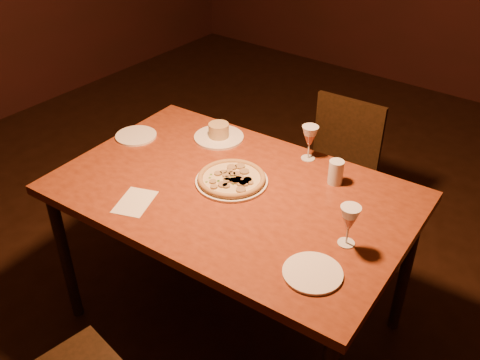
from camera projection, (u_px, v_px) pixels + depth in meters
The scene contains 11 objects.
floor at pixel (224, 337), 2.65m from camera, with size 7.00×7.00×0.00m, color black.
dining_table at pixel (233, 203), 2.34m from camera, with size 1.57×1.06×0.81m.
chair_far at pixel (336, 166), 3.08m from camera, with size 0.43×0.43×0.85m.
pizza_plate at pixel (232, 179), 2.33m from camera, with size 0.32×0.32×0.03m.
ramekin_saucer at pixel (219, 134), 2.66m from camera, with size 0.25×0.25×0.08m.
wine_glass_far at pixel (309, 143), 2.46m from camera, with size 0.08×0.08×0.17m, color #A65C45, non-canonical shape.
wine_glass_right at pixel (349, 226), 1.96m from camera, with size 0.08×0.08×0.17m, color #A65C45, non-canonical shape.
water_tumbler at pixel (336, 172), 2.31m from camera, with size 0.07×0.07×0.11m, color silver.
side_plate_left at pixel (136, 136), 2.68m from camera, with size 0.21×0.21×0.01m, color white.
side_plate_near at pixel (313, 273), 1.86m from camera, with size 0.21×0.21×0.01m, color white.
menu_card at pixel (135, 202), 2.22m from camera, with size 0.13×0.19×0.00m, color white.
Camera 1 is at (1.14, -1.36, 2.13)m, focal length 40.00 mm.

